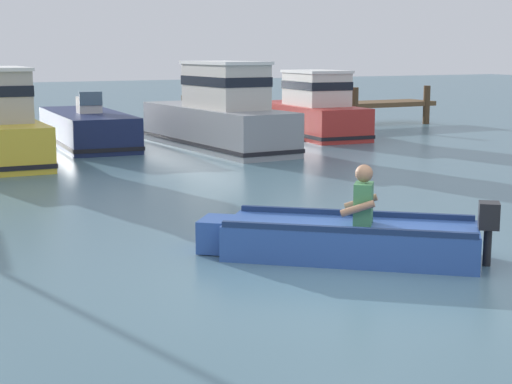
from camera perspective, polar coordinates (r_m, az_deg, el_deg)
name	(u,v)px	position (r m, az deg, el deg)	size (l,w,h in m)	color
ground_plane	(359,284)	(8.99, 7.36, -6.56)	(120.00, 120.00, 0.00)	slate
wooden_dock	(306,107)	(26.84, 3.58, 6.11)	(10.05, 1.64, 1.35)	brown
rowboat_with_person	(345,238)	(10.03, 6.39, -3.31)	(3.20, 2.90, 1.19)	#2D519E
moored_boat_navy	(87,129)	(22.37, -12.02, 4.41)	(2.17, 5.44, 1.49)	#19234C
moored_boat_grey	(218,116)	(21.08, -2.71, 5.44)	(1.96, 6.09, 2.30)	gray
moored_boat_red	(311,112)	(24.23, 3.98, 5.77)	(2.11, 5.00, 2.00)	#B72D28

